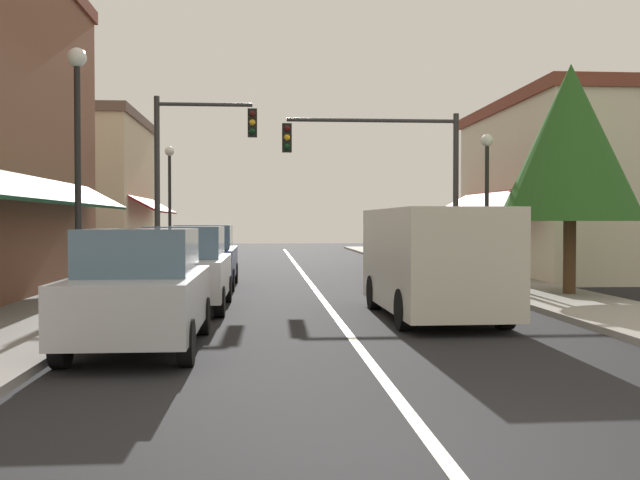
# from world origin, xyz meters

# --- Properties ---
(ground_plane) EXTENTS (80.00, 80.00, 0.00)m
(ground_plane) POSITION_xyz_m (0.00, 18.00, 0.00)
(ground_plane) COLOR black
(sidewalk_left) EXTENTS (2.60, 56.00, 0.12)m
(sidewalk_left) POSITION_xyz_m (-5.50, 18.00, 0.06)
(sidewalk_left) COLOR gray
(sidewalk_left) RESTS_ON ground
(sidewalk_right) EXTENTS (2.60, 56.00, 0.12)m
(sidewalk_right) POSITION_xyz_m (5.50, 18.00, 0.06)
(sidewalk_right) COLOR gray
(sidewalk_right) RESTS_ON ground
(lane_center_stripe) EXTENTS (0.14, 52.00, 0.01)m
(lane_center_stripe) POSITION_xyz_m (0.00, 18.00, 0.00)
(lane_center_stripe) COLOR silver
(lane_center_stripe) RESTS_ON ground
(storefront_right_block) EXTENTS (6.17, 10.20, 6.09)m
(storefront_right_block) POSITION_xyz_m (9.22, 20.00, 3.05)
(storefront_right_block) COLOR beige
(storefront_right_block) RESTS_ON ground
(storefront_far_left) EXTENTS (5.40, 8.20, 6.55)m
(storefront_far_left) POSITION_xyz_m (-8.84, 28.00, 3.28)
(storefront_far_left) COLOR beige
(storefront_far_left) RESTS_ON ground
(parked_car_nearest_left) EXTENTS (1.78, 4.10, 1.77)m
(parked_car_nearest_left) POSITION_xyz_m (-3.21, 5.54, 0.88)
(parked_car_nearest_left) COLOR #B7BABF
(parked_car_nearest_left) RESTS_ON ground
(parked_car_second_left) EXTENTS (1.80, 4.11, 1.77)m
(parked_car_second_left) POSITION_xyz_m (-3.05, 10.45, 0.88)
(parked_car_second_left) COLOR silver
(parked_car_second_left) RESTS_ON ground
(parked_car_third_left) EXTENTS (1.79, 4.10, 1.77)m
(parked_car_third_left) POSITION_xyz_m (-3.08, 15.83, 0.88)
(parked_car_third_left) COLOR navy
(parked_car_third_left) RESTS_ON ground
(van_in_lane) EXTENTS (2.07, 5.21, 2.12)m
(van_in_lane) POSITION_xyz_m (1.85, 8.71, 1.15)
(van_in_lane) COLOR beige
(van_in_lane) RESTS_ON ground
(traffic_signal_mast_arm) EXTENTS (5.71, 0.50, 5.35)m
(traffic_signal_mast_arm) POSITION_xyz_m (2.75, 18.15, 3.71)
(traffic_signal_mast_arm) COLOR #333333
(traffic_signal_mast_arm) RESTS_ON ground
(traffic_signal_left_corner) EXTENTS (3.29, 0.50, 5.88)m
(traffic_signal_left_corner) POSITION_xyz_m (-3.76, 18.66, 3.88)
(traffic_signal_left_corner) COLOR #333333
(traffic_signal_left_corner) RESTS_ON ground
(street_lamp_left_near) EXTENTS (0.36, 0.36, 5.13)m
(street_lamp_left_near) POSITION_xyz_m (-4.89, 8.85, 3.42)
(street_lamp_left_near) COLOR black
(street_lamp_left_near) RESTS_ON ground
(street_lamp_right_mid) EXTENTS (0.36, 0.36, 4.40)m
(street_lamp_right_mid) POSITION_xyz_m (5.05, 15.67, 3.00)
(street_lamp_right_mid) COLOR black
(street_lamp_right_mid) RESTS_ON ground
(street_lamp_left_far) EXTENTS (0.36, 0.36, 4.74)m
(street_lamp_left_far) POSITION_xyz_m (-4.98, 23.41, 3.20)
(street_lamp_left_far) COLOR black
(street_lamp_left_far) RESTS_ON ground
(tree_right_near) EXTENTS (3.45, 3.45, 5.69)m
(tree_right_near) POSITION_xyz_m (6.01, 12.09, 3.78)
(tree_right_near) COLOR #4C331E
(tree_right_near) RESTS_ON ground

